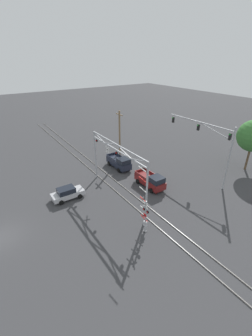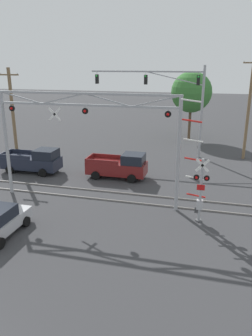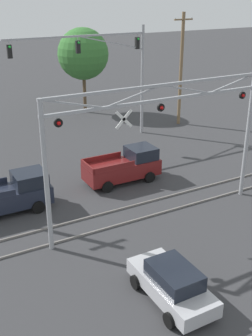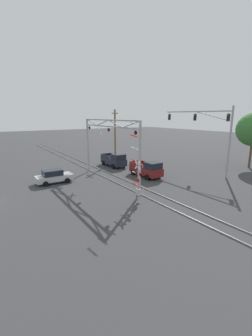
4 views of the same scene
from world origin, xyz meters
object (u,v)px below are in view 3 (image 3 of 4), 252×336
sedan_waiting (172,283)px  background_tree_beyond_span (83,54)px  pickup_truck_following (9,195)px  crossing_gantry (160,129)px  traffic_signal_span (114,63)px  utility_pole_right (181,69)px  pickup_truck_lead (125,166)px

sedan_waiting → background_tree_beyond_span: 28.05m
pickup_truck_following → crossing_gantry: bearing=-34.5°
traffic_signal_span → pickup_truck_following: (-10.65, -8.25, -4.97)m
utility_pole_right → pickup_truck_following: bearing=-153.1°
pickup_truck_following → traffic_signal_span: bearing=37.8°
crossing_gantry → background_tree_beyond_span: background_tree_beyond_span is taller
traffic_signal_span → background_tree_beyond_span: size_ratio=1.38×
sedan_waiting → utility_pole_right: bearing=54.0°
traffic_signal_span → background_tree_beyond_span: (0.97, 8.11, -0.39)m
sedan_waiting → background_tree_beyond_span: (8.00, 26.46, 4.78)m
sedan_waiting → utility_pole_right: size_ratio=0.43×
utility_pole_right → background_tree_beyond_span: (-5.77, 7.53, 0.69)m
crossing_gantry → utility_pole_right: 17.18m
utility_pole_right → background_tree_beyond_span: size_ratio=1.19×
traffic_signal_span → sedan_waiting: traffic_signal_span is taller
utility_pole_right → background_tree_beyond_span: utility_pole_right is taller
pickup_truck_lead → utility_pole_right: bearing=39.9°
pickup_truck_lead → crossing_gantry: bearing=-99.1°
pickup_truck_following → background_tree_beyond_span: bearing=54.6°
traffic_signal_span → utility_pole_right: 6.84m
sedan_waiting → utility_pole_right: (13.77, 18.93, 4.09)m
sedan_waiting → pickup_truck_lead: bearing=70.5°
traffic_signal_span → pickup_truck_following: traffic_signal_span is taller
crossing_gantry → sedan_waiting: bearing=-117.7°
sedan_waiting → traffic_signal_span: bearing=69.0°
pickup_truck_lead → pickup_truck_following: size_ratio=0.97×
traffic_signal_span → background_tree_beyond_span: traffic_signal_span is taller
crossing_gantry → traffic_signal_span: traffic_signal_span is taller
pickup_truck_lead → background_tree_beyond_span: background_tree_beyond_span is taller
pickup_truck_lead → sedan_waiting: (-3.73, -10.53, -0.21)m
utility_pole_right → background_tree_beyond_span: 9.51m
background_tree_beyond_span → traffic_signal_span: bearing=-96.8°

